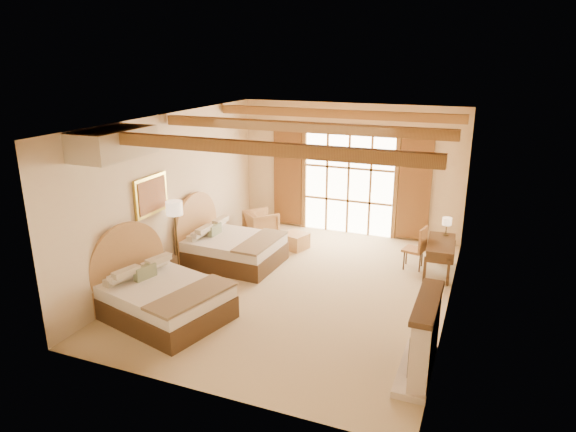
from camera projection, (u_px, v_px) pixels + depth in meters
The scene contains 19 objects.
floor at pixel (299, 287), 9.92m from camera, with size 7.00×7.00×0.00m, color tan.
wall_back at pixel (350, 170), 12.53m from camera, with size 5.50×5.50×0.00m, color beige.
wall_left at pixel (173, 193), 10.41m from camera, with size 7.00×7.00×0.00m, color beige.
wall_right at pixel (455, 225), 8.46m from camera, with size 7.00×7.00×0.00m, color beige.
ceiling at pixel (300, 120), 8.95m from camera, with size 7.00×7.00×0.00m, color #B06E30.
ceiling_beams at pixel (300, 127), 8.99m from camera, with size 5.39×4.60×0.18m, color olive, non-canonical shape.
french_doors at pixel (348, 184), 12.59m from camera, with size 3.95×0.08×2.60m.
fireplace at pixel (423, 342), 7.07m from camera, with size 0.46×1.40×1.16m.
painting at pixel (151, 195), 9.69m from camera, with size 0.06×0.95×0.75m.
canopy_valance at pixel (113, 143), 8.11m from camera, with size 0.70×1.40×0.45m, color beige.
bed_near at pixel (157, 295), 8.70m from camera, with size 2.36×1.97×1.32m.
bed_far at pixel (227, 245), 10.98m from camera, with size 1.99×1.54×1.28m.
nightstand at pixel (159, 273), 9.79m from camera, with size 0.53×0.53×0.64m, color #422C1A.
floor_lamp at pixel (175, 213), 10.12m from camera, with size 0.33×0.33×1.54m.
armchair at pixel (261, 224), 12.56m from camera, with size 0.70×0.72×0.65m, color #AA7C4C.
ottoman at pixel (295, 241), 11.82m from camera, with size 0.49×0.49×0.36m, color tan.
desk at pixel (440, 256), 10.46m from camera, with size 0.61×1.27×0.67m.
desk_chair at pixel (414, 255), 10.70m from camera, with size 0.49×0.48×0.92m.
desk_lamp at pixel (447, 222), 10.66m from camera, with size 0.19×0.19×0.38m.
Camera 1 is at (3.18, -8.47, 4.31)m, focal length 32.00 mm.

